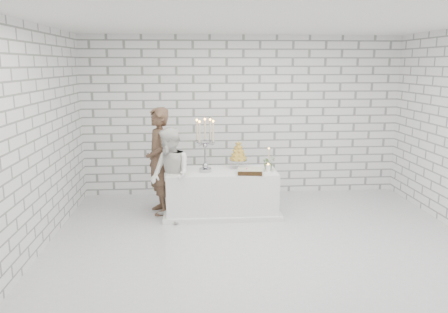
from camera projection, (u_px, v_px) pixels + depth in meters
ground at (262, 243)px, 6.17m from camera, size 6.00×5.00×0.01m
ceiling at (266, 21)px, 5.55m from camera, size 6.00×5.00×0.01m
wall_back at (243, 116)px, 8.30m from camera, size 6.00×0.01×3.00m
wall_front at (315, 191)px, 3.42m from camera, size 6.00×0.01×3.00m
wall_left at (34, 141)px, 5.65m from camera, size 0.01×5.00×3.00m
cake_table at (222, 192)px, 7.29m from camera, size 1.80×0.80×0.75m
groom at (159, 161)px, 7.26m from camera, size 0.60×0.75×1.79m
bride at (170, 176)px, 6.87m from camera, size 0.86×0.92×1.51m
candelabra at (205, 145)px, 7.04m from camera, size 0.41×0.41×0.88m
croquembouche at (238, 155)px, 7.32m from camera, size 0.36×0.36×0.47m
chocolate_cake at (250, 171)px, 6.99m from camera, size 0.41×0.31×0.08m
pillar_candle at (268, 168)px, 7.11m from camera, size 0.09×0.09×0.12m
extra_taper at (269, 158)px, 7.40m from camera, size 0.08×0.08×0.32m
flowers at (269, 163)px, 7.21m from camera, size 0.28×0.27×0.25m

